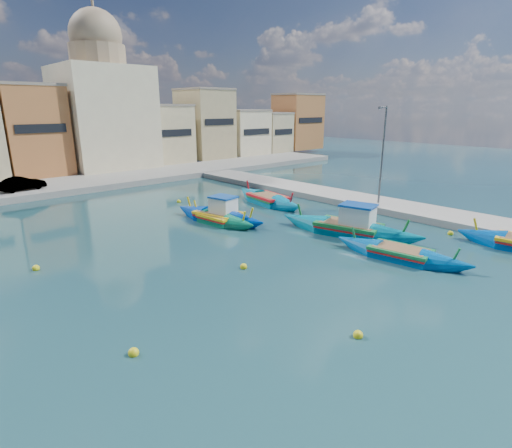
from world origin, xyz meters
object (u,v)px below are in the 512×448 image
church_block (103,103)px  luzzu_green (219,220)px  quay_street_lamp (382,155)px  luzzu_cyan_mid (268,200)px  luzzu_blue_cabin (219,216)px  luzzu_blue_south (400,255)px  luzzu_turquoise_cabin (349,229)px

church_block → luzzu_green: church_block is taller
quay_street_lamp → luzzu_cyan_mid: bearing=125.1°
church_block → luzzu_cyan_mid: bearing=-85.1°
church_block → luzzu_blue_cabin: 29.59m
church_block → quay_street_lamp: size_ratio=2.39×
luzzu_cyan_mid → luzzu_blue_south: bearing=-105.5°
luzzu_turquoise_cabin → luzzu_blue_cabin: 9.19m
luzzu_green → quay_street_lamp: bearing=-24.8°
quay_street_lamp → luzzu_turquoise_cabin: 8.73m
luzzu_turquoise_cabin → luzzu_blue_cabin: size_ratio=1.20×
quay_street_lamp → luzzu_green: (-11.93, 5.51, -4.10)m
luzzu_blue_cabin → luzzu_cyan_mid: (6.46, 1.53, -0.08)m
luzzu_blue_cabin → luzzu_green: luzzu_blue_cabin is taller
luzzu_blue_cabin → luzzu_cyan_mid: luzzu_blue_cabin is taller
luzzu_turquoise_cabin → luzzu_cyan_mid: bearing=76.9°
church_block → luzzu_turquoise_cabin: church_block is taller
church_block → quay_street_lamp: church_block is taller
luzzu_turquoise_cabin → luzzu_cyan_mid: (2.26, 9.69, -0.11)m
luzzu_cyan_mid → luzzu_blue_south: 14.61m
church_block → luzzu_cyan_mid: size_ratio=2.09×
church_block → quay_street_lamp: bearing=-77.7°
luzzu_turquoise_cabin → luzzu_blue_cabin: bearing=117.3°
church_block → luzzu_green: (-4.49, -28.49, -8.17)m
luzzu_green → luzzu_turquoise_cabin: bearing=-60.1°
church_block → luzzu_turquoise_cabin: size_ratio=1.89×
luzzu_cyan_mid → luzzu_green: 7.01m
luzzu_blue_cabin → luzzu_blue_south: luzzu_blue_cabin is taller
luzzu_turquoise_cabin → luzzu_blue_south: size_ratio=1.29×
church_block → luzzu_blue_cabin: bearing=-98.5°
luzzu_blue_cabin → luzzu_cyan_mid: 6.64m
quay_street_lamp → luzzu_green: quay_street_lamp is taller
quay_street_lamp → luzzu_green: size_ratio=1.13×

